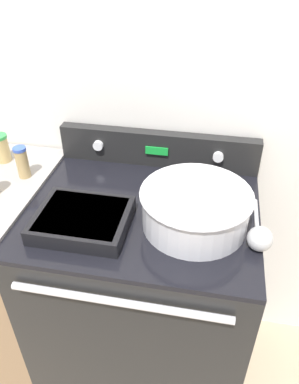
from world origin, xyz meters
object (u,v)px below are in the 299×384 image
Objects in this scene: mixing_bowl at (195,207)px; ladle at (260,237)px; spice_jar_green_cap at (1,148)px; casserole_dish at (82,219)px; spice_jar_blue_cap at (22,162)px.

mixing_bowl reaches higher than ladle.
casserole_dish is at bearing -35.30° from spice_jar_green_cap.
mixing_bowl is 0.22m from ladle.
ladle is at bearing -16.89° from spice_jar_green_cap.
casserole_dish is at bearing -35.85° from spice_jar_blue_cap.
spice_jar_blue_cap reaches higher than mixing_bowl.
ladle is 0.89m from spice_jar_blue_cap.
spice_jar_blue_cap is at bearing 167.55° from mixing_bowl.
ladle is at bearing -17.71° from mixing_bowl.
mixing_bowl is at bearing 12.39° from casserole_dish.
mixing_bowl is at bearing -12.45° from spice_jar_blue_cap.
spice_jar_blue_cap is 1.09× the size of spice_jar_green_cap.
ladle is 1.05m from spice_jar_green_cap.
ladle is at bearing -13.70° from spice_jar_blue_cap.
mixing_bowl is 0.37m from casserole_dish.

